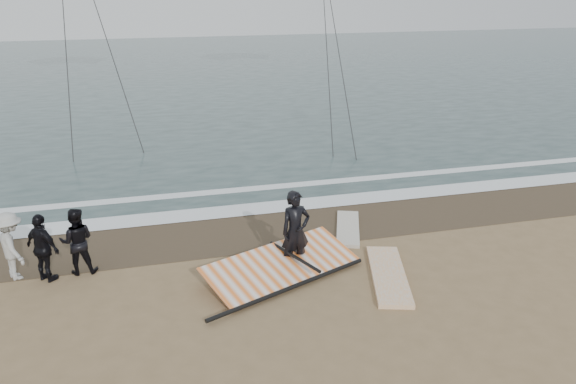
# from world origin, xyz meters

# --- Properties ---
(ground) EXTENTS (120.00, 120.00, 0.00)m
(ground) POSITION_xyz_m (0.00, 0.00, 0.00)
(ground) COLOR #8C704C
(ground) RESTS_ON ground
(sea) EXTENTS (120.00, 54.00, 0.02)m
(sea) POSITION_xyz_m (0.00, 33.00, 0.01)
(sea) COLOR #233838
(sea) RESTS_ON ground
(wet_sand) EXTENTS (120.00, 2.80, 0.01)m
(wet_sand) POSITION_xyz_m (0.00, 4.50, 0.01)
(wet_sand) COLOR #4C3D2B
(wet_sand) RESTS_ON ground
(foam_near) EXTENTS (120.00, 0.90, 0.01)m
(foam_near) POSITION_xyz_m (0.00, 5.90, 0.03)
(foam_near) COLOR white
(foam_near) RESTS_ON sea
(foam_far) EXTENTS (120.00, 0.45, 0.01)m
(foam_far) POSITION_xyz_m (0.00, 7.60, 0.03)
(foam_far) COLOR white
(foam_far) RESTS_ON sea
(man_main) EXTENTS (0.77, 0.57, 1.94)m
(man_main) POSITION_xyz_m (-0.12, 2.10, 0.97)
(man_main) COLOR black
(man_main) RESTS_ON ground
(board_white) EXTENTS (1.52, 2.83, 0.11)m
(board_white) POSITION_xyz_m (1.85, 1.13, 0.05)
(board_white) COLOR silver
(board_white) RESTS_ON ground
(board_cream) EXTENTS (1.34, 2.32, 0.09)m
(board_cream) POSITION_xyz_m (1.85, 3.82, 0.05)
(board_cream) COLOR beige
(board_cream) RESTS_ON ground
(trio_cluster) EXTENTS (2.31, 1.36, 1.62)m
(trio_cluster) POSITION_xyz_m (-5.80, 3.16, 0.81)
(trio_cluster) COLOR black
(trio_cluster) RESTS_ON ground
(sail_rig) EXTENTS (3.94, 3.00, 0.49)m
(sail_rig) POSITION_xyz_m (-0.58, 1.98, 0.19)
(sail_rig) COLOR black
(sail_rig) RESTS_ON ground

